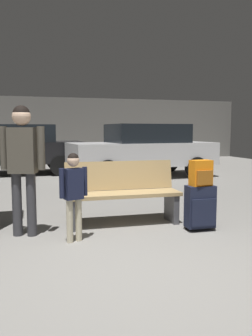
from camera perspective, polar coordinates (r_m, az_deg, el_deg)
ground_plane at (r=7.17m, az=-7.20°, el=-4.95°), size 18.00×18.00×0.10m
garage_back_wall at (r=15.85m, az=-12.03°, el=6.32°), size 18.00×0.12×2.80m
bench at (r=4.94m, az=-0.56°, el=-4.16°), size 1.61×0.56×0.89m
suitcase at (r=4.73m, az=12.16°, el=-6.27°), size 0.39×0.24×0.60m
backpack_bright at (r=4.66m, az=12.29°, el=-0.85°), size 0.29×0.21×0.34m
child at (r=4.15m, az=-8.66°, el=-3.21°), size 0.35×0.20×1.07m
adult at (r=4.48m, az=-16.69°, el=1.86°), size 0.54×0.28×1.64m
parked_car_far at (r=11.08m, az=-17.79°, el=3.19°), size 4.12×1.84×1.51m
parked_car_near at (r=9.91m, az=2.84°, el=3.16°), size 4.24×2.09×1.51m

